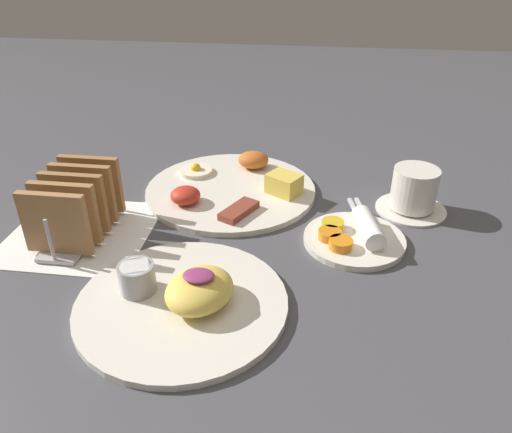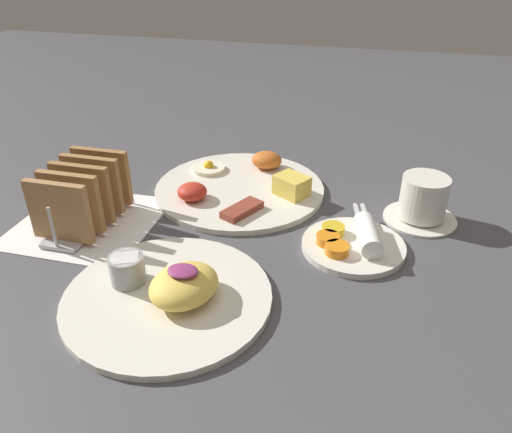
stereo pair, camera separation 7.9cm
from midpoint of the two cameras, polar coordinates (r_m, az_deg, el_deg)
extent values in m
plane|color=#47474C|center=(0.76, -2.98, -3.83)|extent=(3.00, 3.00, 0.00)
cube|color=white|center=(0.86, -16.20, -0.69)|extent=(0.22, 0.22, 0.00)
cylinder|color=silver|center=(0.92, 0.71, 3.09)|extent=(0.31, 0.31, 0.01)
cube|color=#E5C64C|center=(0.89, 6.64, 3.47)|extent=(0.07, 0.07, 0.04)
ellipsoid|color=#C66023|center=(0.99, 3.52, 6.40)|extent=(0.06, 0.05, 0.03)
cylinder|color=#F4EACC|center=(0.98, -3.14, 5.45)|extent=(0.06, 0.06, 0.01)
sphere|color=yellow|center=(0.98, -3.15, 5.77)|extent=(0.02, 0.02, 0.02)
ellipsoid|color=red|center=(0.87, -4.77, 2.77)|extent=(0.05, 0.05, 0.03)
cube|color=brown|center=(0.83, 1.09, 0.71)|extent=(0.06, 0.08, 0.01)
cylinder|color=silver|center=(0.78, 13.90, -3.39)|extent=(0.16, 0.16, 0.01)
cylinder|color=gold|center=(0.79, 11.63, -1.59)|extent=(0.04, 0.04, 0.01)
cylinder|color=orange|center=(0.77, 11.15, -2.64)|extent=(0.04, 0.04, 0.01)
cylinder|color=orange|center=(0.75, 12.23, -3.76)|extent=(0.04, 0.04, 0.01)
cylinder|color=white|center=(0.78, 15.51, -2.10)|extent=(0.05, 0.09, 0.03)
cube|color=silver|center=(0.83, 14.15, 0.43)|extent=(0.02, 0.05, 0.00)
cube|color=silver|center=(0.83, 14.96, 0.41)|extent=(0.02, 0.05, 0.00)
cylinder|color=silver|center=(0.67, -6.71, -9.31)|extent=(0.28, 0.28, 0.01)
ellipsoid|color=#EAC651|center=(0.64, -4.76, -7.98)|extent=(0.11, 0.12, 0.04)
ellipsoid|color=#8C3366|center=(0.63, -4.85, -6.34)|extent=(0.04, 0.03, 0.01)
cylinder|color=#99999E|center=(0.68, -11.35, -6.04)|extent=(0.05, 0.05, 0.04)
cylinder|color=white|center=(0.67, -11.49, -4.94)|extent=(0.04, 0.04, 0.01)
cube|color=#B7B7BC|center=(0.86, -16.24, -0.43)|extent=(0.06, 0.18, 0.01)
cube|color=#A47648|center=(0.79, -18.96, 0.44)|extent=(0.10, 0.01, 0.10)
cube|color=#9E7143|center=(0.81, -17.82, 1.54)|extent=(0.10, 0.01, 0.10)
cube|color=olive|center=(0.83, -16.74, 2.58)|extent=(0.10, 0.01, 0.10)
cube|color=#996B3D|center=(0.86, -15.72, 3.56)|extent=(0.10, 0.01, 0.10)
cube|color=olive|center=(0.88, -14.75, 4.48)|extent=(0.10, 0.01, 0.10)
cylinder|color=#B7B7BC|center=(0.78, -19.60, -1.26)|extent=(0.01, 0.01, 0.07)
cylinder|color=#B7B7BC|center=(0.91, -14.01, 4.26)|extent=(0.01, 0.01, 0.07)
cylinder|color=silver|center=(0.89, 20.64, -0.17)|extent=(0.12, 0.12, 0.01)
cylinder|color=silver|center=(0.87, 21.09, 2.03)|extent=(0.08, 0.08, 0.07)
cylinder|color=#381E0F|center=(0.86, 21.46, 3.79)|extent=(0.06, 0.06, 0.01)
camera|label=1|loc=(0.04, -87.14, 1.68)|focal=35.00mm
camera|label=2|loc=(0.04, 92.86, -1.68)|focal=35.00mm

